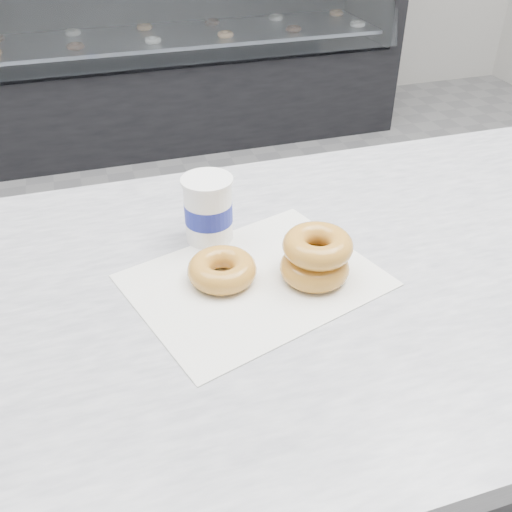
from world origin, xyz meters
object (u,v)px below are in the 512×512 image
Objects in this scene: coffee_cup at (208,209)px; counter at (454,416)px; display_case at (185,50)px; donut_single at (222,270)px; donut_stack at (316,257)px.

counter is at bearing -30.77° from coffee_cup.
counter is at bearing -90.00° from display_case.
display_case reaches higher than donut_single.
display_case is 2.79m from donut_stack.
display_case reaches higher than counter.
donut_stack is at bearing -65.17° from coffee_cup.
coffee_cup is (-0.47, 0.14, 0.50)m from counter.
display_case is 2.77m from donut_single.
coffee_cup reaches higher than donut_stack.
donut_stack is at bearing -178.18° from counter.
coffee_cup is at bearing 129.24° from donut_stack.
coffee_cup is (-0.12, 0.15, 0.02)m from donut_stack.
display_case is 2.67m from coffee_cup.
counter is 22.42× the size of donut_stack.
donut_single is 0.14m from donut_stack.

